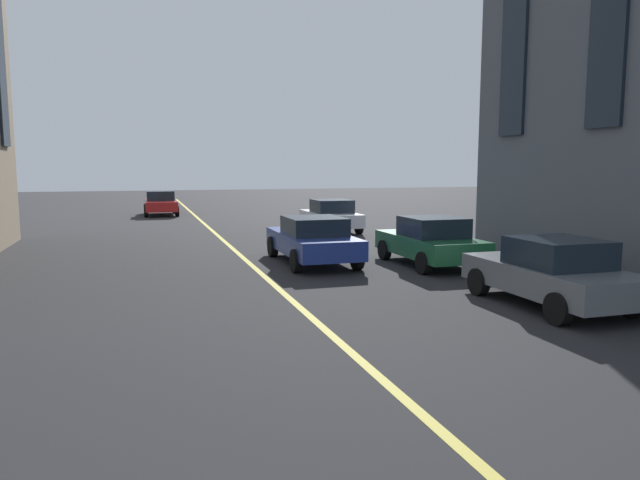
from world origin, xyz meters
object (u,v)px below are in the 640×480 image
object	(u,v)px
car_blue_parked_a	(313,239)
car_red_mid	(161,203)
car_grey_trailing	(552,272)
car_white_parked_b	(331,216)
car_green_oncoming	(430,241)

from	to	relation	value
car_blue_parked_a	car_red_mid	bearing A→B (deg)	10.90
car_blue_parked_a	car_red_mid	size ratio (longest dim) A/B	1.13
car_grey_trailing	car_blue_parked_a	bearing A→B (deg)	25.33
car_grey_trailing	car_white_parked_b	bearing A→B (deg)	0.00
car_red_mid	car_grey_trailing	bearing A→B (deg)	-165.18
car_blue_parked_a	car_red_mid	world-z (taller)	car_red_mid
car_white_parked_b	car_red_mid	size ratio (longest dim) A/B	1.00
car_red_mid	car_white_parked_b	bearing A→B (deg)	-148.94
car_green_oncoming	car_red_mid	xyz separation A→B (m)	(20.38, 6.76, 0.00)
car_red_mid	car_grey_trailing	size ratio (longest dim) A/B	1.00
car_blue_parked_a	car_white_parked_b	bearing A→B (deg)	-21.82
car_white_parked_b	car_grey_trailing	bearing A→B (deg)	180.00
car_green_oncoming	car_grey_trailing	world-z (taller)	same
car_green_oncoming	car_white_parked_b	distance (m)	9.14
car_grey_trailing	car_green_oncoming	bearing A→B (deg)	0.00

